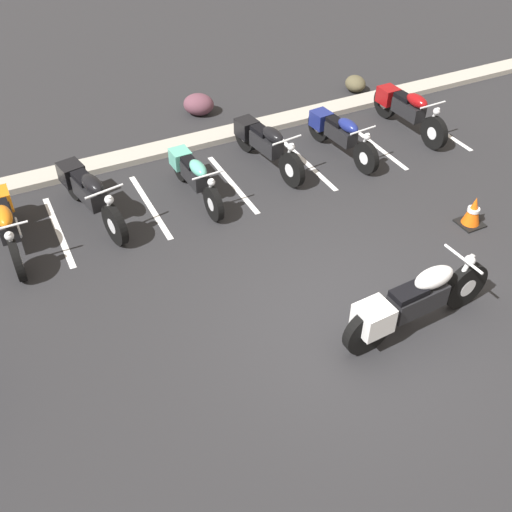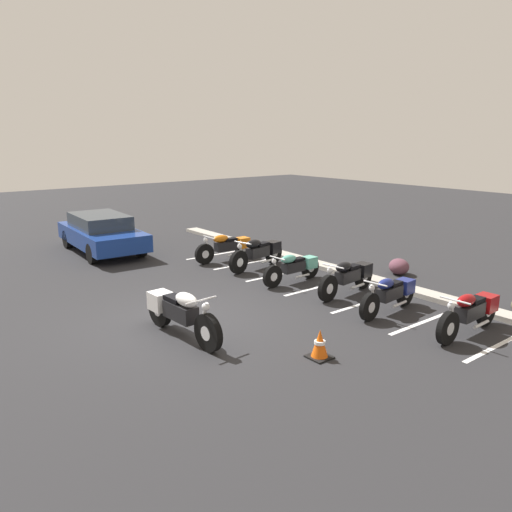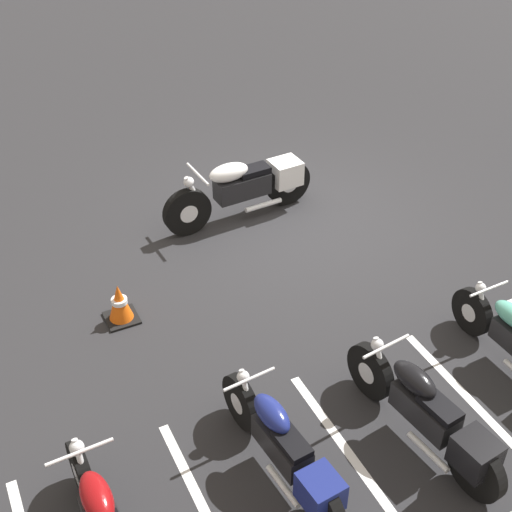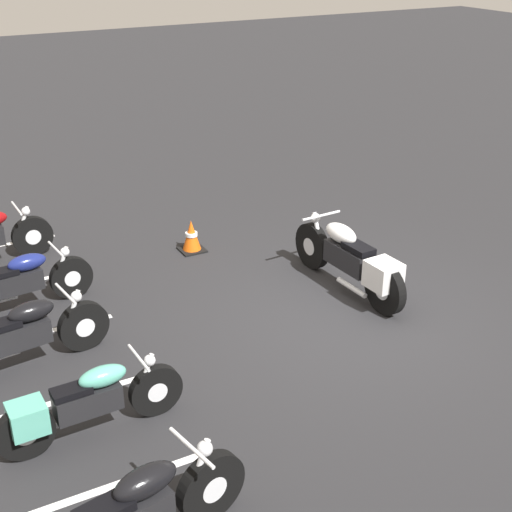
{
  "view_description": "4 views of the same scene",
  "coord_description": "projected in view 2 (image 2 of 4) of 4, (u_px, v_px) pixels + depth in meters",
  "views": [
    {
      "loc": [
        -3.79,
        -4.61,
        6.05
      ],
      "look_at": [
        -0.78,
        1.39,
        0.42
      ],
      "focal_mm": 42.0,
      "sensor_mm": 36.0,
      "label": 1
    },
    {
      "loc": [
        8.81,
        -5.01,
        3.86
      ],
      "look_at": [
        -0.24,
        2.11,
        1.09
      ],
      "focal_mm": 35.0,
      "sensor_mm": 36.0,
      "label": 2
    },
    {
      "loc": [
        4.46,
        7.77,
        5.96
      ],
      "look_at": [
        1.48,
        1.65,
        0.93
      ],
      "focal_mm": 50.0,
      "sensor_mm": 36.0,
      "label": 3
    },
    {
      "loc": [
        -6.9,
        5.13,
        4.91
      ],
      "look_at": [
        0.27,
        1.27,
        1.1
      ],
      "focal_mm": 50.0,
      "sensor_mm": 36.0,
      "label": 4
    }
  ],
  "objects": [
    {
      "name": "motorcycle_white_featured",
      "position": [
        179.0,
        311.0,
        9.79
      ],
      "size": [
        2.43,
        0.68,
        0.96
      ],
      "rotation": [
        0.0,
        0.0,
        0.06
      ],
      "color": "black",
      "rests_on": "ground"
    },
    {
      "name": "concrete_curb",
      "position": [
        358.0,
        275.0,
        13.97
      ],
      "size": [
        18.0,
        0.5,
        0.12
      ],
      "primitive_type": "cube",
      "color": "#A8A399",
      "rests_on": "ground"
    },
    {
      "name": "parked_bike_3",
      "position": [
        349.0,
        276.0,
        12.46
      ],
      "size": [
        0.67,
        2.18,
        0.86
      ],
      "rotation": [
        0.0,
        0.0,
        -1.45
      ],
      "color": "black",
      "rests_on": "ground"
    },
    {
      "name": "parked_bike_0",
      "position": [
        228.0,
        246.0,
        15.86
      ],
      "size": [
        0.6,
        2.15,
        0.85
      ],
      "rotation": [
        0.0,
        0.0,
        -1.57
      ],
      "color": "black",
      "rests_on": "ground"
    },
    {
      "name": "landscape_rock_1",
      "position": [
        399.0,
        267.0,
        14.26
      ],
      "size": [
        0.86,
        0.84,
        0.46
      ],
      "primitive_type": "ellipsoid",
      "rotation": [
        0.0,
        0.0,
        2.51
      ],
      "color": "brown",
      "rests_on": "ground"
    },
    {
      "name": "stall_line_2",
      "position": [
        275.0,
        275.0,
        14.21
      ],
      "size": [
        0.1,
        2.1,
        0.0
      ],
      "primitive_type": "cube",
      "color": "white",
      "rests_on": "ground"
    },
    {
      "name": "parked_bike_4",
      "position": [
        391.0,
        293.0,
        11.17
      ],
      "size": [
        0.59,
        2.07,
        0.82
      ],
      "rotation": [
        0.0,
        0.0,
        -1.48
      ],
      "color": "black",
      "rests_on": "ground"
    },
    {
      "name": "stall_line_0",
      "position": [
        214.0,
        255.0,
        16.64
      ],
      "size": [
        0.1,
        2.1,
        0.0
      ],
      "primitive_type": "cube",
      "color": "white",
      "rests_on": "ground"
    },
    {
      "name": "stall_line_4",
      "position": [
        362.0,
        304.0,
        11.78
      ],
      "size": [
        0.1,
        2.1,
        0.0
      ],
      "primitive_type": "cube",
      "color": "white",
      "rests_on": "ground"
    },
    {
      "name": "parked_bike_2",
      "position": [
        295.0,
        267.0,
        13.46
      ],
      "size": [
        0.56,
        2.01,
        0.79
      ],
      "rotation": [
        0.0,
        0.0,
        -1.53
      ],
      "color": "black",
      "rests_on": "ground"
    },
    {
      "name": "ground",
      "position": [
        186.0,
        322.0,
        10.65
      ],
      "size": [
        60.0,
        60.0,
        0.0
      ],
      "primitive_type": "plane",
      "color": "#262628"
    },
    {
      "name": "stall_line_5",
      "position": [
        421.0,
        323.0,
        10.57
      ],
      "size": [
        0.1,
        2.1,
        0.0
      ],
      "primitive_type": "cube",
      "color": "white",
      "rests_on": "ground"
    },
    {
      "name": "parked_bike_1",
      "position": [
        259.0,
        252.0,
        14.94
      ],
      "size": [
        0.8,
        2.27,
        0.9
      ],
      "rotation": [
        0.0,
        0.0,
        -1.38
      ],
      "color": "black",
      "rests_on": "ground"
    },
    {
      "name": "traffic_cone",
      "position": [
        320.0,
        345.0,
        8.86
      ],
      "size": [
        0.4,
        0.4,
        0.53
      ],
      "color": "black",
      "rests_on": "ground"
    },
    {
      "name": "stall_line_6",
      "position": [
        494.0,
        347.0,
        9.35
      ],
      "size": [
        0.1,
        2.1,
        0.0
      ],
      "primitive_type": "cube",
      "color": "white",
      "rests_on": "ground"
    },
    {
      "name": "car_blue",
      "position": [
        102.0,
        232.0,
        16.91
      ],
      "size": [
        4.38,
        2.01,
        1.29
      ],
      "rotation": [
        0.0,
        0.0,
        -0.05
      ],
      "color": "black",
      "rests_on": "ground"
    },
    {
      "name": "stall_line_3",
      "position": [
        315.0,
        288.0,
        13.0
      ],
      "size": [
        0.1,
        2.1,
        0.0
      ],
      "primitive_type": "cube",
      "color": "white",
      "rests_on": "ground"
    },
    {
      "name": "stall_line_1",
      "position": [
        242.0,
        264.0,
        15.43
      ],
      "size": [
        0.1,
        2.1,
        0.0
      ],
      "primitive_type": "cube",
      "color": "white",
      "rests_on": "ground"
    },
    {
      "name": "parked_bike_5",
      "position": [
        471.0,
        311.0,
        9.94
      ],
      "size": [
        0.62,
        2.2,
        0.86
      ],
      "rotation": [
        0.0,
        0.0,
        -1.54
      ],
      "color": "black",
      "rests_on": "ground"
    }
  ]
}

